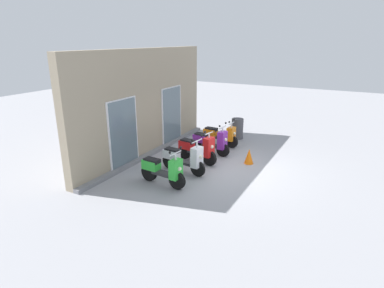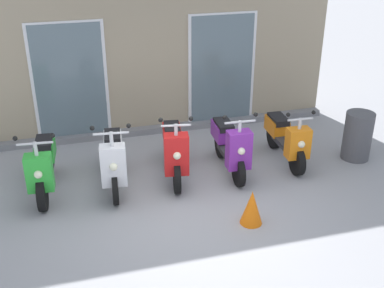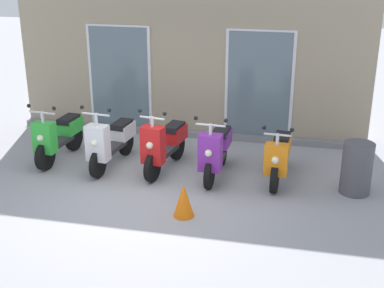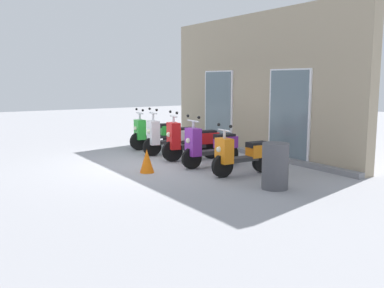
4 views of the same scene
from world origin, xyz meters
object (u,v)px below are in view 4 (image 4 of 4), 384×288
object	(u,v)px
scooter_white	(170,137)
scooter_orange	(243,154)
scooter_green	(155,133)
traffic_cone	(147,161)
trash_bin	(275,166)
scooter_red	(191,141)
scooter_purple	(210,146)

from	to	relation	value
scooter_white	scooter_orange	bearing A→B (deg)	1.43
scooter_green	traffic_cone	xyz separation A→B (m)	(2.82, -1.67, -0.21)
scooter_white	scooter_green	bearing A→B (deg)	175.18
scooter_white	trash_bin	distance (m)	4.31
trash_bin	scooter_green	bearing A→B (deg)	177.14
scooter_red	trash_bin	xyz separation A→B (m)	(3.31, -0.21, -0.07)
scooter_green	scooter_orange	distance (m)	4.12
scooter_white	traffic_cone	distance (m)	2.36
scooter_white	scooter_orange	xyz separation A→B (m)	(3.03, 0.08, -0.05)
scooter_purple	trash_bin	xyz separation A→B (m)	(2.36, -0.14, -0.06)
scooter_white	scooter_purple	distance (m)	1.95
scooter_orange	trash_bin	bearing A→B (deg)	-11.26
scooter_orange	scooter_red	bearing A→B (deg)	-178.78
scooter_green	scooter_purple	world-z (taller)	scooter_purple
traffic_cone	trash_bin	size ratio (longest dim) A/B	0.60
scooter_purple	trash_bin	bearing A→B (deg)	-3.32
scooter_green	trash_bin	bearing A→B (deg)	-2.86
scooter_red	scooter_orange	xyz separation A→B (m)	(2.03, 0.04, -0.06)
scooter_purple	traffic_cone	bearing A→B (deg)	-97.94
scooter_red	trash_bin	bearing A→B (deg)	-3.64
scooter_green	scooter_white	world-z (taller)	scooter_white
traffic_cone	scooter_orange	bearing A→B (deg)	51.83
scooter_red	scooter_orange	bearing A→B (deg)	1.22
scooter_green	scooter_orange	bearing A→B (deg)	-0.22
scooter_orange	scooter_purple	bearing A→B (deg)	-173.85
scooter_orange	trash_bin	size ratio (longest dim) A/B	1.78
scooter_white	scooter_purple	world-z (taller)	scooter_white
scooter_purple	scooter_orange	world-z (taller)	scooter_purple
scooter_purple	scooter_green	bearing A→B (deg)	177.50
scooter_green	scooter_white	xyz separation A→B (m)	(1.08, -0.09, 0.03)
trash_bin	scooter_purple	bearing A→B (deg)	176.68
scooter_green	scooter_purple	size ratio (longest dim) A/B	1.02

